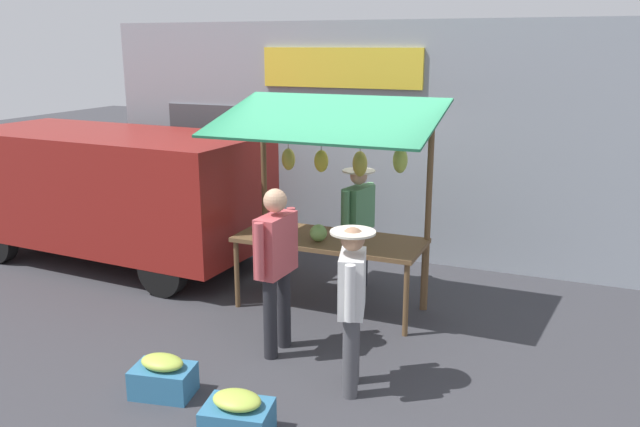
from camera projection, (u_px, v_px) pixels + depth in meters
ground_plane at (330, 308)px, 7.77m from camera, size 40.00×40.00×0.00m
street_backdrop at (383, 142)px, 9.32m from camera, size 9.00×0.30×3.40m
market_stall at (330, 183)px, 7.40m from camera, size 2.50×1.46×2.50m
vendor_with_sunhat at (358, 219)px, 8.17m from camera, size 0.41×0.68×1.59m
shopper_in_grey_tee at (352, 297)px, 5.72m from camera, size 0.40×0.65×1.55m
shopper_in_striped_shirt at (276, 259)px, 6.42m from camera, size 0.25×0.72×1.72m
parked_van at (105, 184)px, 9.29m from camera, size 4.49×2.08×1.88m
produce_crate_near at (163, 377)px, 5.81m from camera, size 0.60×0.45×0.38m
produce_crate_side at (238, 417)px, 5.19m from camera, size 0.60×0.48×0.38m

